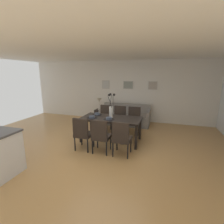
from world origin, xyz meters
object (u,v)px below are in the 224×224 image
sofa (125,117)px  framed_picture_right (153,86)px  dining_chair_far_left (101,135)px  dining_chair_far_right (119,118)px  bowl_near_right (97,114)px  centerpiece_vase (111,109)px  table_lamp (99,101)px  framed_picture_left (106,85)px  bowl_far_left (109,118)px  dining_chair_near_right (105,117)px  dining_chair_mid_right (134,119)px  bowl_near_left (92,117)px  dining_chair_mid_left (121,137)px  dining_table (111,120)px  framed_picture_center (128,85)px  dining_chair_near_left (83,132)px  side_table (100,115)px

sofa → framed_picture_right: size_ratio=5.39×
dining_chair_far_left → dining_chair_far_right: bearing=89.0°
bowl_near_right → centerpiece_vase: bearing=-20.2°
table_lamp → framed_picture_left: bearing=76.5°
framed_picture_left → table_lamp: bearing=-103.5°
dining_chair_far_right → dining_chair_far_left: bearing=-91.0°
bowl_far_left → table_lamp: table_lamp is taller
dining_chair_near_right → framed_picture_right: bearing=45.1°
dining_chair_mid_right → table_lamp: bearing=148.2°
bowl_far_left → bowl_near_left: bearing=180.0°
dining_chair_mid_right → framed_picture_right: (0.48, 1.56, 1.06)m
dining_chair_mid_left → framed_picture_left: 3.78m
dining_chair_mid_right → dining_table: bearing=-122.4°
dining_chair_mid_right → centerpiece_vase: size_ratio=1.25×
dining_chair_near_right → dining_chair_mid_left: same height
framed_picture_center → dining_chair_near_right: bearing=-108.5°
table_lamp → dining_chair_near_left: bearing=-77.4°
dining_chair_far_right → framed_picture_left: framed_picture_left is taller
dining_table → dining_chair_far_left: bearing=-90.4°
dining_chair_mid_right → centerpiece_vase: 1.14m
dining_table → framed_picture_left: size_ratio=4.87×
dining_chair_mid_right → framed_picture_center: bearing=109.5°
dining_chair_near_left → dining_chair_mid_left: 1.07m
dining_chair_far_left → sofa: size_ratio=0.46×
dining_chair_far_right → bowl_near_right: dining_chair_far_right is taller
bowl_far_left → bowl_near_right: bearing=143.4°
bowl_near_left → framed_picture_right: (1.56, 2.62, 0.79)m
dining_chair_near_right → centerpiece_vase: (0.52, -0.87, 0.51)m
dining_chair_far_left → sofa: bearing=89.5°
dining_chair_mid_left → bowl_near_left: dining_chair_mid_left is taller
bowl_near_left → framed_picture_center: bearing=78.4°
dining_chair_mid_right → dining_chair_near_right: bearing=179.8°
dining_chair_near_left → dining_chair_near_right: same height
bowl_near_left → dining_chair_near_right: bearing=88.9°
dining_chair_near_left → dining_chair_near_right: 1.71m
dining_chair_far_left → table_lamp: (-1.14, 2.78, 0.38)m
side_table → centerpiece_vase: bearing=-59.1°
bowl_near_right → bowl_far_left: bearing=-36.6°
dining_table → bowl_far_left: size_ratio=10.59×
dining_chair_near_right → sofa: 1.16m
dining_chair_mid_left → dining_chair_near_right: bearing=121.7°
framed_picture_center → table_lamp: bearing=-156.2°
bowl_near_left → bowl_far_left: 0.54m
dining_chair_mid_left → sofa: dining_chair_mid_left is taller
dining_table → dining_chair_near_left: size_ratio=1.96×
dining_chair_near_right → framed_picture_center: (0.52, 1.55, 1.06)m
centerpiece_vase → bowl_far_left: centerpiece_vase is taller
dining_chair_near_right → side_table: bearing=120.9°
bowl_far_left → sofa: bowl_far_left is taller
dining_table → bowl_near_left: bowl_near_left is taller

